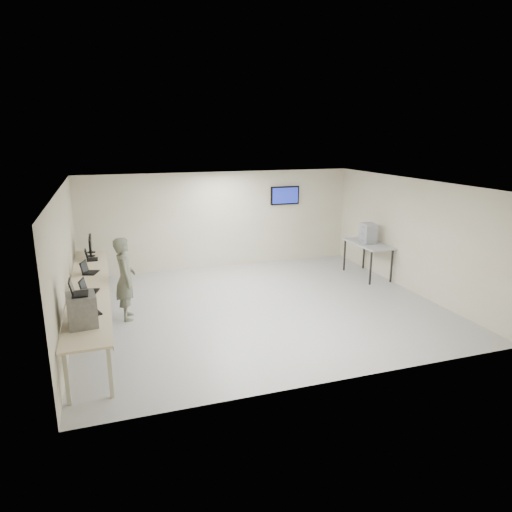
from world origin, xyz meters
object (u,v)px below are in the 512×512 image
object	(u,v)px
soldier	(125,279)
side_table	(368,246)
workbench	(90,288)
equipment_box	(82,310)

from	to	relation	value
soldier	side_table	bearing A→B (deg)	-80.80
workbench	soldier	world-z (taller)	soldier
equipment_box	soldier	world-z (taller)	soldier
equipment_box	soldier	distance (m)	2.46
workbench	soldier	size ratio (longest dim) A/B	3.37
side_table	soldier	bearing A→B (deg)	-171.15
side_table	workbench	bearing A→B (deg)	-170.07
workbench	side_table	distance (m)	7.30
soldier	equipment_box	bearing A→B (deg)	162.20
workbench	side_table	world-z (taller)	side_table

